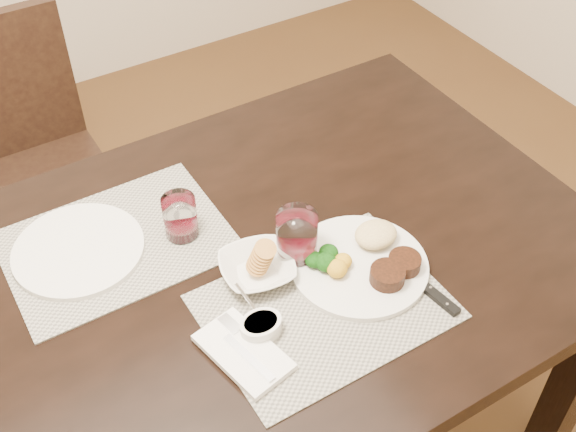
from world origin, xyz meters
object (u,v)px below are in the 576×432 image
dinner_plate (366,261)px  far_plate (78,250)px  chair_far (26,153)px  steak_knife (429,289)px  wine_glass_near (297,239)px  cracker_bowl (257,268)px

dinner_plate → far_plate: dinner_plate is taller
chair_far → steak_knife: size_ratio=3.82×
steak_knife → wine_glass_near: 0.28m
steak_knife → wine_glass_near: bearing=121.7°
far_plate → cracker_bowl: bearing=-40.9°
steak_knife → far_plate: 0.73m
chair_far → cracker_bowl: chair_far is taller
chair_far → dinner_plate: size_ratio=3.16×
far_plate → steak_knife: bearing=-39.8°
cracker_bowl → wine_glass_near: (0.09, -0.00, 0.03)m
steak_knife → far_plate: bearing=132.6°
cracker_bowl → chair_far: bearing=104.2°
cracker_bowl → wine_glass_near: size_ratio=1.49×
dinner_plate → steak_knife: size_ratio=1.21×
cracker_bowl → far_plate: 0.38m
dinner_plate → cracker_bowl: bearing=163.0°
steak_knife → chair_far: bearing=105.9°
steak_knife → wine_glass_near: (-0.18, 0.22, 0.05)m
chair_far → wine_glass_near: (0.34, -0.98, 0.30)m
steak_knife → cracker_bowl: bearing=133.9°
cracker_bowl → wine_glass_near: wine_glass_near is taller
cracker_bowl → steak_knife: bearing=-38.5°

